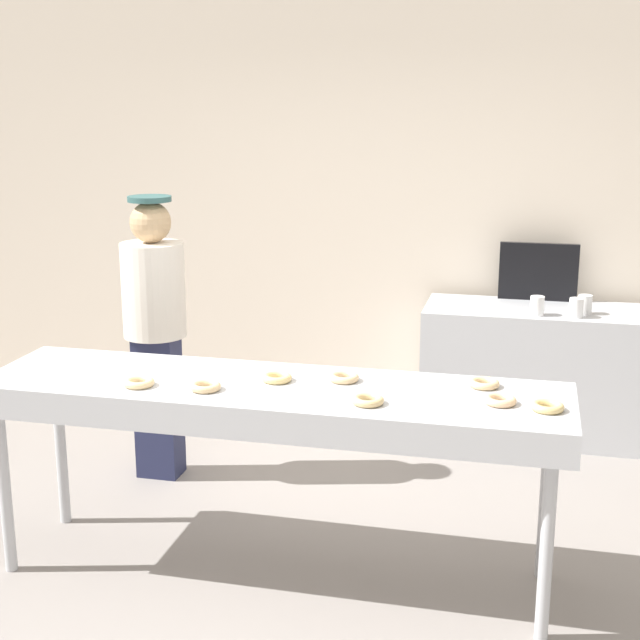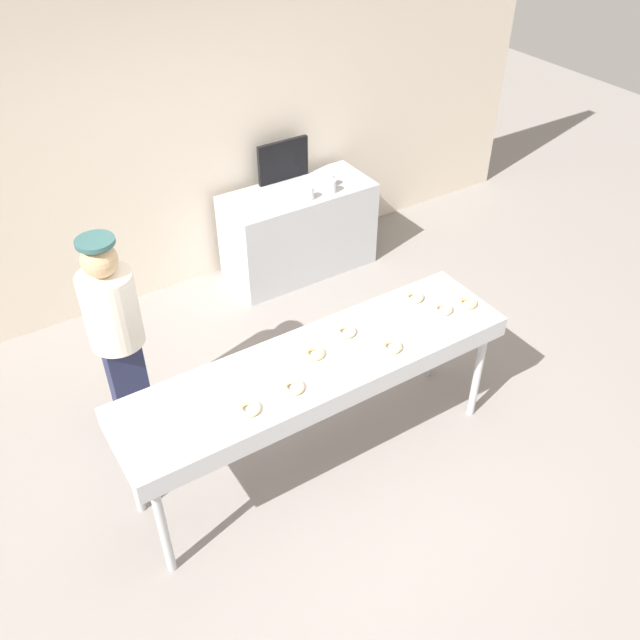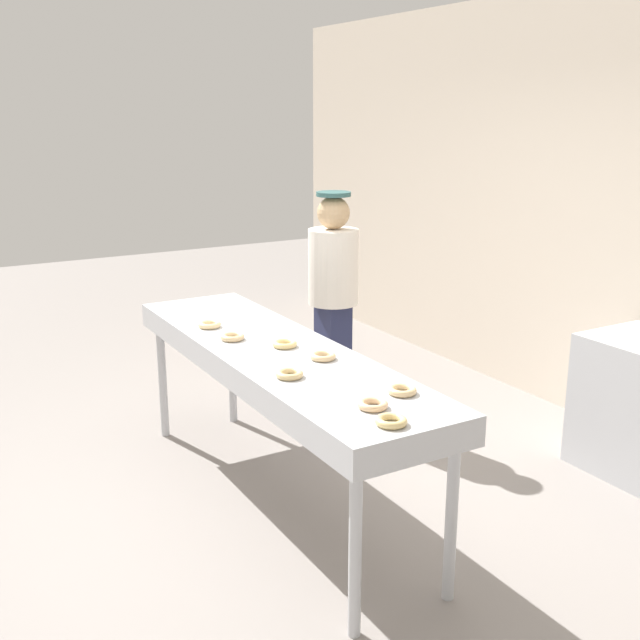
{
  "view_description": "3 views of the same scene",
  "coord_description": "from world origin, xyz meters",
  "px_view_note": "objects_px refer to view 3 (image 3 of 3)",
  "views": [
    {
      "loc": [
        1.09,
        -3.66,
        2.16
      ],
      "look_at": [
        0.17,
        0.19,
        1.18
      ],
      "focal_mm": 50.81,
      "sensor_mm": 36.0,
      "label": 1
    },
    {
      "loc": [
        -1.69,
        -2.69,
        3.76
      ],
      "look_at": [
        0.13,
        0.18,
        1.07
      ],
      "focal_mm": 38.18,
      "sensor_mm": 36.0,
      "label": 2
    },
    {
      "loc": [
        3.58,
        -1.8,
        2.18
      ],
      "look_at": [
        0.14,
        0.2,
        1.09
      ],
      "focal_mm": 43.15,
      "sensor_mm": 36.0,
      "label": 3
    }
  ],
  "objects_px": {
    "plain_donut_7": "(391,421)",
    "worker_baker": "(333,290)",
    "plain_donut_1": "(290,374)",
    "plain_donut_2": "(402,390)",
    "plain_donut_0": "(210,325)",
    "plain_donut_5": "(285,344)",
    "plain_donut_3": "(323,356)",
    "fryer_conveyor": "(276,361)",
    "plain_donut_4": "(373,405)",
    "plain_donut_6": "(232,337)"
  },
  "relations": [
    {
      "from": "plain_donut_0",
      "to": "plain_donut_5",
      "type": "height_order",
      "value": "same"
    },
    {
      "from": "plain_donut_2",
      "to": "plain_donut_7",
      "type": "relative_size",
      "value": 1.0
    },
    {
      "from": "fryer_conveyor",
      "to": "plain_donut_0",
      "type": "relative_size",
      "value": 19.35
    },
    {
      "from": "plain_donut_1",
      "to": "plain_donut_7",
      "type": "bearing_deg",
      "value": 7.1
    },
    {
      "from": "plain_donut_5",
      "to": "worker_baker",
      "type": "relative_size",
      "value": 0.08
    },
    {
      "from": "plain_donut_4",
      "to": "worker_baker",
      "type": "distance_m",
      "value": 2.19
    },
    {
      "from": "fryer_conveyor",
      "to": "plain_donut_5",
      "type": "height_order",
      "value": "plain_donut_5"
    },
    {
      "from": "plain_donut_1",
      "to": "plain_donut_5",
      "type": "relative_size",
      "value": 1.0
    },
    {
      "from": "plain_donut_0",
      "to": "plain_donut_1",
      "type": "bearing_deg",
      "value": -0.15
    },
    {
      "from": "fryer_conveyor",
      "to": "plain_donut_6",
      "type": "relative_size",
      "value": 19.35
    },
    {
      "from": "plain_donut_5",
      "to": "plain_donut_2",
      "type": "bearing_deg",
      "value": 8.2
    },
    {
      "from": "plain_donut_7",
      "to": "worker_baker",
      "type": "distance_m",
      "value": 2.38
    },
    {
      "from": "plain_donut_7",
      "to": "plain_donut_5",
      "type": "bearing_deg",
      "value": 174.18
    },
    {
      "from": "fryer_conveyor",
      "to": "plain_donut_6",
      "type": "distance_m",
      "value": 0.31
    },
    {
      "from": "plain_donut_3",
      "to": "plain_donut_6",
      "type": "bearing_deg",
      "value": -154.59
    },
    {
      "from": "plain_donut_4",
      "to": "fryer_conveyor",
      "type": "bearing_deg",
      "value": 178.04
    },
    {
      "from": "fryer_conveyor",
      "to": "plain_donut_6",
      "type": "bearing_deg",
      "value": -150.84
    },
    {
      "from": "plain_donut_3",
      "to": "plain_donut_0",
      "type": "bearing_deg",
      "value": -162.06
    },
    {
      "from": "plain_donut_6",
      "to": "worker_baker",
      "type": "relative_size",
      "value": 0.08
    },
    {
      "from": "plain_donut_1",
      "to": "plain_donut_6",
      "type": "xyz_separation_m",
      "value": [
        -0.72,
        0.02,
        0.0
      ]
    },
    {
      "from": "plain_donut_1",
      "to": "plain_donut_2",
      "type": "xyz_separation_m",
      "value": [
        0.45,
        0.34,
        0.0
      ]
    },
    {
      "from": "plain_donut_1",
      "to": "plain_donut_6",
      "type": "relative_size",
      "value": 1.0
    },
    {
      "from": "plain_donut_6",
      "to": "plain_donut_3",
      "type": "bearing_deg",
      "value": 25.41
    },
    {
      "from": "plain_donut_3",
      "to": "worker_baker",
      "type": "relative_size",
      "value": 0.08
    },
    {
      "from": "plain_donut_3",
      "to": "plain_donut_5",
      "type": "height_order",
      "value": "same"
    },
    {
      "from": "plain_donut_0",
      "to": "plain_donut_7",
      "type": "relative_size",
      "value": 1.0
    },
    {
      "from": "plain_donut_2",
      "to": "worker_baker",
      "type": "relative_size",
      "value": 0.08
    },
    {
      "from": "plain_donut_0",
      "to": "plain_donut_2",
      "type": "xyz_separation_m",
      "value": [
        1.48,
        0.34,
        0.0
      ]
    },
    {
      "from": "plain_donut_5",
      "to": "plain_donut_6",
      "type": "bearing_deg",
      "value": -144.07
    },
    {
      "from": "plain_donut_3",
      "to": "plain_donut_5",
      "type": "relative_size",
      "value": 1.0
    },
    {
      "from": "plain_donut_4",
      "to": "worker_baker",
      "type": "bearing_deg",
      "value": 153.41
    },
    {
      "from": "plain_donut_3",
      "to": "plain_donut_7",
      "type": "distance_m",
      "value": 0.9
    },
    {
      "from": "plain_donut_6",
      "to": "worker_baker",
      "type": "distance_m",
      "value": 1.3
    },
    {
      "from": "fryer_conveyor",
      "to": "plain_donut_4",
      "type": "xyz_separation_m",
      "value": [
        0.99,
        -0.03,
        0.09
      ]
    },
    {
      "from": "plain_donut_1",
      "to": "plain_donut_7",
      "type": "relative_size",
      "value": 1.0
    },
    {
      "from": "plain_donut_2",
      "to": "plain_donut_7",
      "type": "distance_m",
      "value": 0.37
    },
    {
      "from": "fryer_conveyor",
      "to": "plain_donut_1",
      "type": "relative_size",
      "value": 19.35
    },
    {
      "from": "plain_donut_3",
      "to": "plain_donut_6",
      "type": "distance_m",
      "value": 0.62
    },
    {
      "from": "plain_donut_0",
      "to": "plain_donut_2",
      "type": "bearing_deg",
      "value": 12.88
    },
    {
      "from": "plain_donut_4",
      "to": "plain_donut_6",
      "type": "height_order",
      "value": "same"
    },
    {
      "from": "fryer_conveyor",
      "to": "plain_donut_2",
      "type": "relative_size",
      "value": 19.35
    },
    {
      "from": "plain_donut_2",
      "to": "plain_donut_3",
      "type": "height_order",
      "value": "same"
    },
    {
      "from": "worker_baker",
      "to": "plain_donut_0",
      "type": "bearing_deg",
      "value": 116.27
    },
    {
      "from": "plain_donut_7",
      "to": "plain_donut_0",
      "type": "bearing_deg",
      "value": -177.13
    },
    {
      "from": "plain_donut_7",
      "to": "plain_donut_1",
      "type": "bearing_deg",
      "value": -172.9
    },
    {
      "from": "fryer_conveyor",
      "to": "plain_donut_1",
      "type": "distance_m",
      "value": 0.5
    },
    {
      "from": "plain_donut_2",
      "to": "plain_donut_3",
      "type": "distance_m",
      "value": 0.62
    },
    {
      "from": "plain_donut_1",
      "to": "plain_donut_4",
      "type": "distance_m",
      "value": 0.55
    },
    {
      "from": "fryer_conveyor",
      "to": "plain_donut_7",
      "type": "xyz_separation_m",
      "value": [
        1.18,
        -0.07,
        0.09
      ]
    },
    {
      "from": "fryer_conveyor",
      "to": "plain_donut_5",
      "type": "distance_m",
      "value": 0.11
    }
  ]
}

